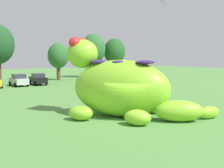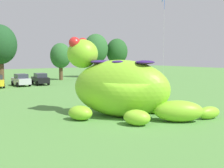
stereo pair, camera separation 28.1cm
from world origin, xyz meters
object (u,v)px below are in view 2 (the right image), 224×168
giant_inflatable_creature (121,87)px  car_black (40,79)px  car_silver (21,80)px  spectator_by_cars (136,84)px

giant_inflatable_creature → car_black: giant_inflatable_creature is taller
car_silver → car_black: same height
giant_inflatable_creature → car_silver: size_ratio=2.23×
spectator_by_cars → giant_inflatable_creature: bearing=-134.6°
giant_inflatable_creature → car_silver: (0.86, 24.54, -1.19)m
car_silver → spectator_by_cars: 16.89m
car_silver → spectator_by_cars: size_ratio=2.42×
car_silver → car_black: (2.91, 0.13, 0.00)m
giant_inflatable_creature → car_silver: bearing=88.0°
giant_inflatable_creature → spectator_by_cars: bearing=45.4°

